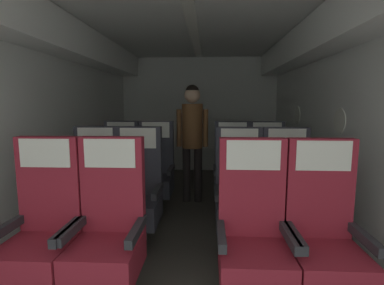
{
  "coord_description": "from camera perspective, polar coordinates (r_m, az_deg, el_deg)",
  "views": [
    {
      "loc": [
        0.19,
        -0.2,
        1.37
      ],
      "look_at": [
        0.01,
        3.03,
        0.92
      ],
      "focal_mm": 27.1,
      "sensor_mm": 36.0,
      "label": 1
    }
  ],
  "objects": [
    {
      "name": "seat_a_right_aisle",
      "position": [
        2.17,
        24.53,
        -17.24
      ],
      "size": [
        0.48,
        0.49,
        1.13
      ],
      "color": "#38383D",
      "rests_on": "ground"
    },
    {
      "name": "seat_b_left_aisle",
      "position": [
        2.93,
        -10.73,
        -10.1
      ],
      "size": [
        0.48,
        0.49,
        1.13
      ],
      "color": "#38383D",
      "rests_on": "ground"
    },
    {
      "name": "ground",
      "position": [
        3.32,
        -0.34,
        -16.71
      ],
      "size": [
        3.33,
        6.02,
        0.02
      ],
      "primitive_type": "cube",
      "color": "#3D3833"
    },
    {
      "name": "fuselage_shell",
      "position": [
        3.28,
        -0.07,
        12.6
      ],
      "size": [
        3.21,
        5.67,
        2.31
      ],
      "color": "silver",
      "rests_on": "ground"
    },
    {
      "name": "seat_b_right_window",
      "position": [
        2.87,
        9.25,
        -10.48
      ],
      "size": [
        0.48,
        0.49,
        1.13
      ],
      "color": "#38383D",
      "rests_on": "ground"
    },
    {
      "name": "flight_attendant",
      "position": [
        3.94,
        0.06,
        2.33
      ],
      "size": [
        0.43,
        0.28,
        1.61
      ],
      "rotation": [
        0.0,
        0.0,
        0.28
      ],
      "color": "black",
      "rests_on": "ground"
    },
    {
      "name": "seat_b_right_aisle",
      "position": [
        2.96,
        18.17,
        -10.2
      ],
      "size": [
        0.48,
        0.49,
        1.13
      ],
      "color": "#38383D",
      "rests_on": "ground"
    },
    {
      "name": "seat_c_right_window",
      "position": [
        3.73,
        7.93,
        -6.15
      ],
      "size": [
        0.48,
        0.49,
        1.13
      ],
      "color": "#38383D",
      "rests_on": "ground"
    },
    {
      "name": "seat_a_left_aisle",
      "position": [
        2.16,
        -16.15,
        -17.02
      ],
      "size": [
        0.48,
        0.49,
        1.13
      ],
      "color": "#38383D",
      "rests_on": "ground"
    },
    {
      "name": "seat_a_right_window",
      "position": [
        2.05,
        11.93,
        -18.19
      ],
      "size": [
        0.48,
        0.49,
        1.13
      ],
      "color": "#38383D",
      "rests_on": "ground"
    },
    {
      "name": "seat_c_right_aisle",
      "position": [
        3.78,
        14.55,
        -6.11
      ],
      "size": [
        0.48,
        0.49,
        1.13
      ],
      "color": "#38383D",
      "rests_on": "ground"
    },
    {
      "name": "seat_a_left_window",
      "position": [
        2.33,
        -27.28,
        -15.7
      ],
      "size": [
        0.48,
        0.49,
        1.13
      ],
      "color": "#38383D",
      "rests_on": "ground"
    },
    {
      "name": "seat_c_left_aisle",
      "position": [
        3.76,
        -7.25,
        -6.0
      ],
      "size": [
        0.48,
        0.49,
        1.13
      ],
      "color": "#38383D",
      "rests_on": "ground"
    },
    {
      "name": "seat_b_left_window",
      "position": [
        3.08,
        -18.67,
        -9.51
      ],
      "size": [
        0.48,
        0.49,
        1.13
      ],
      "color": "#38383D",
      "rests_on": "ground"
    },
    {
      "name": "seat_c_left_window",
      "position": [
        3.86,
        -13.94,
        -5.83
      ],
      "size": [
        0.48,
        0.49,
        1.13
      ],
      "color": "#38383D",
      "rests_on": "ground"
    }
  ]
}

